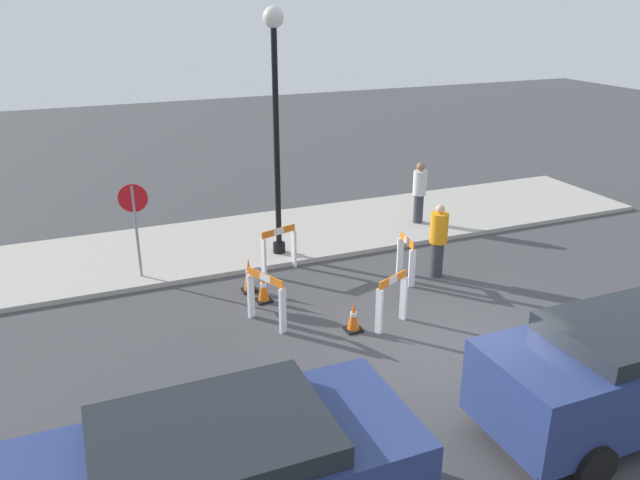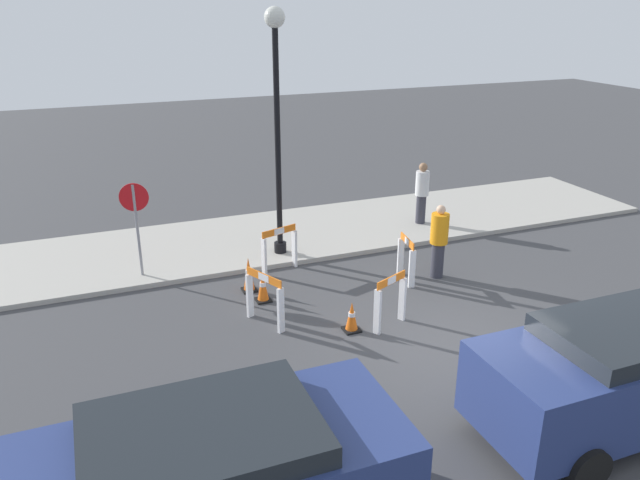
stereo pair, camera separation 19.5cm
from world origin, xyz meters
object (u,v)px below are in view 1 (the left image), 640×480
at_px(person_worker, 438,239).
at_px(person_pedestrian, 419,191).
at_px(streetlamp_post, 276,103).
at_px(parked_car_1, 631,365).
at_px(stop_sign, 135,215).

height_order(person_worker, person_pedestrian, person_pedestrian).
xyz_separation_m(streetlamp_post, parked_car_1, (2.54, -7.67, -2.66)).
relative_size(streetlamp_post, parked_car_1, 1.23).
xyz_separation_m(stop_sign, person_pedestrian, (7.28, 0.71, -0.51)).
distance_m(person_pedestrian, parked_car_1, 8.40).
height_order(person_worker, parked_car_1, same).
relative_size(streetlamp_post, person_worker, 3.31).
xyz_separation_m(stop_sign, parked_car_1, (5.72, -7.54, -0.56)).
bearing_deg(person_pedestrian, stop_sign, -1.95).
relative_size(person_worker, person_pedestrian, 1.01).
relative_size(stop_sign, person_pedestrian, 1.26).
bearing_deg(streetlamp_post, stop_sign, -177.66).
height_order(person_pedestrian, parked_car_1, person_pedestrian).
bearing_deg(person_worker, streetlamp_post, -37.63).
distance_m(streetlamp_post, parked_car_1, 8.51).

